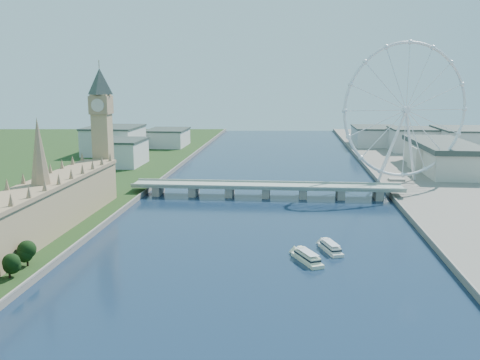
# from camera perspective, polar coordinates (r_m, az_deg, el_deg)

# --- Properties ---
(parliament_range) EXTENTS (24.00, 200.00, 70.00)m
(parliament_range) POSITION_cam_1_polar(r_m,az_deg,el_deg) (340.54, -20.29, -2.87)
(parliament_range) COLOR tan
(parliament_range) RESTS_ON ground
(big_ben) EXTENTS (20.02, 20.02, 110.00)m
(big_ben) POSITION_cam_1_polar(r_m,az_deg,el_deg) (432.52, -14.56, 6.65)
(big_ben) COLOR tan
(big_ben) RESTS_ON ground
(westminster_bridge) EXTENTS (220.00, 22.00, 9.50)m
(westminster_bridge) POSITION_cam_1_polar(r_m,az_deg,el_deg) (437.48, 2.81, -0.91)
(westminster_bridge) COLOR gray
(westminster_bridge) RESTS_ON ground
(london_eye) EXTENTS (113.60, 39.12, 124.30)m
(london_eye) POSITION_cam_1_polar(r_m,az_deg,el_deg) (494.71, 17.30, 7.08)
(london_eye) COLOR silver
(london_eye) RESTS_ON ground
(county_hall) EXTENTS (54.00, 144.00, 35.00)m
(county_hall) POSITION_cam_1_polar(r_m,az_deg,el_deg) (587.55, 20.70, 0.73)
(county_hall) COLOR beige
(county_hall) RESTS_ON ground
(city_skyline) EXTENTS (505.00, 280.00, 32.00)m
(city_skyline) POSITION_cam_1_polar(r_m,az_deg,el_deg) (692.97, 7.01, 4.18)
(city_skyline) COLOR beige
(city_skyline) RESTS_ON ground
(tour_boat_near) EXTENTS (18.69, 28.53, 6.22)m
(tour_boat_near) POSITION_cam_1_polar(r_m,az_deg,el_deg) (286.16, 7.17, -8.66)
(tour_boat_near) COLOR beige
(tour_boat_near) RESTS_ON ground
(tour_boat_far) EXTENTS (14.57, 27.21, 5.81)m
(tour_boat_far) POSITION_cam_1_polar(r_m,az_deg,el_deg) (304.63, 9.62, -7.52)
(tour_boat_far) COLOR beige
(tour_boat_far) RESTS_ON ground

